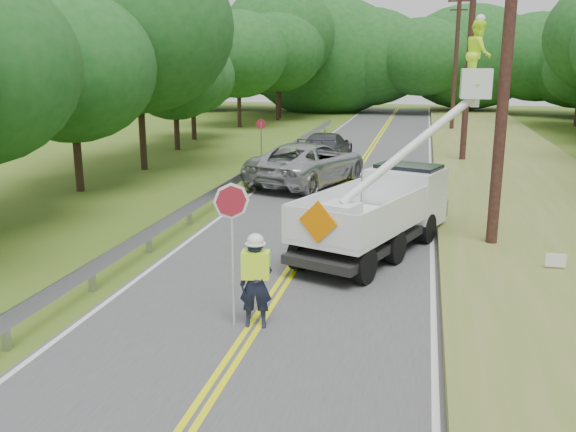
# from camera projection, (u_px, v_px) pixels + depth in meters

# --- Properties ---
(ground) EXTENTS (140.00, 140.00, 0.00)m
(ground) POSITION_uv_depth(u_px,v_px,m) (203.00, 406.00, 9.31)
(ground) COLOR #3B5817
(ground) RESTS_ON ground
(road) EXTENTS (7.20, 96.00, 0.03)m
(road) POSITION_uv_depth(u_px,v_px,m) (335.00, 203.00, 22.56)
(road) COLOR #484749
(road) RESTS_ON ground
(guardrail) EXTENTS (0.18, 48.00, 0.77)m
(guardrail) POSITION_uv_depth(u_px,v_px,m) (237.00, 180.00, 24.13)
(guardrail) COLOR #999AA1
(guardrail) RESTS_ON ground
(utility_poles) EXTENTS (1.60, 43.30, 10.00)m
(utility_poles) POSITION_uv_depth(u_px,v_px,m) (481.00, 56.00, 23.08)
(utility_poles) COLOR black
(utility_poles) RESTS_ON ground
(tall_grass_verge) EXTENTS (7.00, 96.00, 0.30)m
(tall_grass_verge) POSITION_uv_depth(u_px,v_px,m) (541.00, 210.00, 21.04)
(tall_grass_verge) COLOR olive
(tall_grass_verge) RESTS_ON ground
(treeline_left) EXTENTS (10.12, 53.82, 11.88)m
(treeline_left) POSITION_uv_depth(u_px,v_px,m) (213.00, 45.00, 38.78)
(treeline_left) COLOR #332319
(treeline_left) RESTS_ON ground
(treeline_horizon) EXTENTS (58.18, 15.11, 12.49)m
(treeline_horizon) POSITION_uv_depth(u_px,v_px,m) (417.00, 57.00, 60.61)
(treeline_horizon) COLOR #174F19
(treeline_horizon) RESTS_ON ground
(flagger) EXTENTS (1.11, 0.52, 2.85)m
(flagger) POSITION_uv_depth(u_px,v_px,m) (255.00, 277.00, 11.84)
(flagger) COLOR #191E33
(flagger) RESTS_ON road
(bucket_truck) EXTENTS (4.81, 6.36, 6.08)m
(bucket_truck) POSITION_uv_depth(u_px,v_px,m) (394.00, 197.00, 17.01)
(bucket_truck) COLOR black
(bucket_truck) RESTS_ON road
(suv_silver) EXTENTS (4.83, 7.02, 1.78)m
(suv_silver) POSITION_uv_depth(u_px,v_px,m) (308.00, 163.00, 25.90)
(suv_silver) COLOR #ADAEB3
(suv_silver) RESTS_ON road
(suv_darkgrey) EXTENTS (2.30, 5.39, 1.55)m
(suv_darkgrey) POSITION_uv_depth(u_px,v_px,m) (326.00, 147.00, 31.56)
(suv_darkgrey) COLOR #3D4147
(suv_darkgrey) RESTS_ON road
(stop_sign_permanent) EXTENTS (0.51, 0.13, 2.41)m
(stop_sign_permanent) POSITION_uv_depth(u_px,v_px,m) (261.00, 136.00, 29.65)
(stop_sign_permanent) COLOR #999AA1
(stop_sign_permanent) RESTS_ON ground
(yard_sign) EXTENTS (0.47, 0.03, 0.67)m
(yard_sign) POSITION_uv_depth(u_px,v_px,m) (556.00, 261.00, 14.52)
(yard_sign) COLOR white
(yard_sign) RESTS_ON ground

